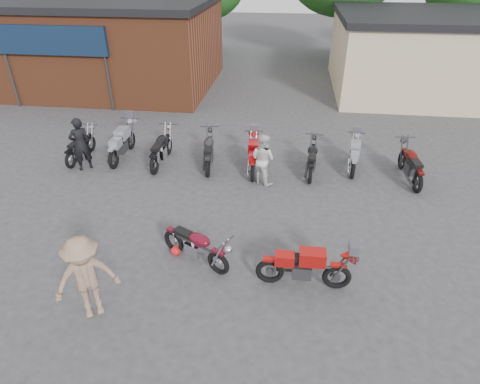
# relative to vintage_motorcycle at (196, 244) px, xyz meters

# --- Properties ---
(ground) EXTENTS (90.00, 90.00, 0.00)m
(ground) POSITION_rel_vintage_motorcycle_xyz_m (0.63, -0.16, -0.54)
(ground) COLOR #363639
(brick_building) EXTENTS (12.00, 8.00, 4.00)m
(brick_building) POSITION_rel_vintage_motorcycle_xyz_m (-8.37, 13.84, 1.46)
(brick_building) COLOR brown
(brick_building) RESTS_ON ground
(stucco_building) EXTENTS (10.00, 8.00, 3.50)m
(stucco_building) POSITION_rel_vintage_motorcycle_xyz_m (9.13, 14.84, 1.21)
(stucco_building) COLOR #C2B68A
(stucco_building) RESTS_ON ground
(vintage_motorcycle) EXTENTS (1.93, 1.41, 1.08)m
(vintage_motorcycle) POSITION_rel_vintage_motorcycle_xyz_m (0.00, 0.00, 0.00)
(vintage_motorcycle) COLOR #5D0B1B
(vintage_motorcycle) RESTS_ON ground
(sportbike) EXTENTS (1.96, 0.65, 1.14)m
(sportbike) POSITION_rel_vintage_motorcycle_xyz_m (2.46, -0.44, 0.03)
(sportbike) COLOR #A6100D
(sportbike) RESTS_ON ground
(helmet) EXTENTS (0.30, 0.30, 0.23)m
(helmet) POSITION_rel_vintage_motorcycle_xyz_m (-0.56, 0.21, -0.42)
(helmet) COLOR red
(helmet) RESTS_ON ground
(person_dark) EXTENTS (0.77, 0.75, 1.78)m
(person_dark) POSITION_rel_vintage_motorcycle_xyz_m (-4.74, 4.15, 0.35)
(person_dark) COLOR black
(person_dark) RESTS_ON ground
(person_light) EXTENTS (0.99, 0.94, 1.61)m
(person_light) POSITION_rel_vintage_motorcycle_xyz_m (1.20, 3.99, 0.27)
(person_light) COLOR silver
(person_light) RESTS_ON ground
(person_tan) EXTENTS (1.38, 1.22, 1.85)m
(person_tan) POSITION_rel_vintage_motorcycle_xyz_m (-1.71, -1.75, 0.39)
(person_tan) COLOR #907159
(person_tan) RESTS_ON ground
(row_bike_0) EXTENTS (0.71, 1.88, 1.07)m
(row_bike_0) POSITION_rel_vintage_motorcycle_xyz_m (-5.16, 4.85, -0.00)
(row_bike_0) COLOR black
(row_bike_0) RESTS_ON ground
(row_bike_1) EXTENTS (0.71, 2.14, 1.24)m
(row_bike_1) POSITION_rel_vintage_motorcycle_xyz_m (-3.76, 5.12, 0.08)
(row_bike_1) COLOR #9699A3
(row_bike_1) RESTS_ON ground
(row_bike_2) EXTENTS (0.72, 2.08, 1.20)m
(row_bike_2) POSITION_rel_vintage_motorcycle_xyz_m (-2.29, 4.86, 0.06)
(row_bike_2) COLOR black
(row_bike_2) RESTS_ON ground
(row_bike_3) EXTENTS (0.95, 2.10, 1.18)m
(row_bike_3) POSITION_rel_vintage_motorcycle_xyz_m (-0.67, 4.90, 0.05)
(row_bike_3) COLOR #252528
(row_bike_3) RESTS_ON ground
(row_bike_4) EXTENTS (0.82, 2.02, 1.15)m
(row_bike_4) POSITION_rel_vintage_motorcycle_xyz_m (0.82, 4.77, 0.03)
(row_bike_4) COLOR red
(row_bike_4) RESTS_ON ground
(row_bike_5) EXTENTS (0.76, 1.96, 1.12)m
(row_bike_5) POSITION_rel_vintage_motorcycle_xyz_m (2.73, 4.85, 0.02)
(row_bike_5) COLOR black
(row_bike_5) RESTS_ON ground
(row_bike_6) EXTENTS (0.84, 1.91, 1.07)m
(row_bike_6) POSITION_rel_vintage_motorcycle_xyz_m (4.11, 5.30, -0.00)
(row_bike_6) COLOR #90919E
(row_bike_6) RESTS_ON ground
(row_bike_7) EXTENTS (0.84, 2.11, 1.20)m
(row_bike_7) POSITION_rel_vintage_motorcycle_xyz_m (5.77, 4.75, 0.06)
(row_bike_7) COLOR #4F0C09
(row_bike_7) RESTS_ON ground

